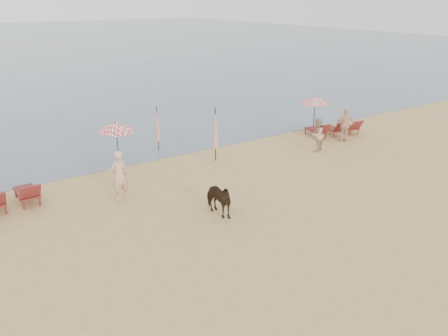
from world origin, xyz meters
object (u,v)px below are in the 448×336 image
at_px(beachgoer_left, 119,176).
at_px(beachgoer_right_a, 317,135).
at_px(umbrella_closed_left, 215,128).
at_px(umbrella_open_right, 315,100).
at_px(beachgoer_right_b, 345,125).
at_px(umbrella_closed_right, 158,124).
at_px(lounger_cluster_right, 334,128).
at_px(umbrella_open_left_b, 116,126).
at_px(cow, 217,199).

distance_m(beachgoer_left, beachgoer_right_a, 10.38).
bearing_deg(beachgoer_right_a, umbrella_closed_left, -40.82).
height_order(umbrella_open_right, umbrella_closed_left, umbrella_closed_left).
bearing_deg(beachgoer_right_a, umbrella_open_right, -154.69).
relative_size(umbrella_closed_left, beachgoer_right_b, 1.42).
height_order(umbrella_closed_left, beachgoer_left, umbrella_closed_left).
bearing_deg(umbrella_closed_right, umbrella_open_right, -12.63).
bearing_deg(beachgoer_right_a, lounger_cluster_right, -176.46).
xyz_separation_m(umbrella_open_right, beachgoer_right_b, (0.26, -2.09, -1.02)).
height_order(umbrella_open_left_b, beachgoer_left, umbrella_open_left_b).
bearing_deg(lounger_cluster_right, umbrella_open_left_b, -178.98).
bearing_deg(beachgoer_right_b, beachgoer_left, 25.96).
relative_size(umbrella_open_right, cow, 1.41).
height_order(umbrella_open_left_b, beachgoer_right_a, umbrella_open_left_b).
relative_size(umbrella_closed_right, beachgoer_left, 1.15).
relative_size(umbrella_closed_right, beachgoer_right_b, 1.24).
bearing_deg(umbrella_closed_left, umbrella_open_left_b, 151.32).
xyz_separation_m(umbrella_closed_left, cow, (-2.95, -4.84, -0.95)).
relative_size(umbrella_closed_left, cow, 1.71).
height_order(lounger_cluster_right, cow, cow).
bearing_deg(cow, beachgoer_right_b, 12.47).
relative_size(cow, beachgoer_right_b, 0.83).
bearing_deg(umbrella_closed_right, beachgoer_left, -129.50).
height_order(umbrella_open_left_b, beachgoer_right_b, umbrella_open_left_b).
xyz_separation_m(umbrella_open_left_b, umbrella_closed_left, (4.01, -2.19, -0.20)).
bearing_deg(beachgoer_right_b, beachgoer_right_a, 32.35).
bearing_deg(umbrella_closed_left, umbrella_open_right, 6.75).
relative_size(umbrella_closed_left, beachgoer_left, 1.31).
xyz_separation_m(umbrella_open_right, beachgoer_left, (-12.54, -2.52, -0.94)).
bearing_deg(beachgoer_left, cow, 116.53).
xyz_separation_m(umbrella_closed_right, beachgoer_right_b, (9.09, -4.07, -0.48)).
relative_size(umbrella_open_left_b, cow, 1.37).
xyz_separation_m(lounger_cluster_right, beachgoer_right_a, (-2.76, -1.39, 0.44)).
relative_size(lounger_cluster_right, umbrella_closed_right, 1.37).
distance_m(umbrella_open_left_b, beachgoer_right_b, 11.99).
bearing_deg(umbrella_closed_right, beachgoer_right_b, -24.12).
relative_size(umbrella_closed_left, umbrella_closed_right, 1.14).
height_order(umbrella_closed_left, beachgoer_right_b, umbrella_closed_left).
bearing_deg(cow, umbrella_closed_left, 51.98).
distance_m(umbrella_open_right, beachgoer_right_a, 3.43).
height_order(lounger_cluster_right, umbrella_open_right, umbrella_open_right).
relative_size(lounger_cluster_right, umbrella_open_left_b, 1.49).
bearing_deg(cow, umbrella_open_right, 22.68).
bearing_deg(lounger_cluster_right, umbrella_open_right, 132.16).
distance_m(umbrella_closed_left, umbrella_closed_right, 3.28).
distance_m(umbrella_closed_right, beachgoer_left, 5.84).
xyz_separation_m(umbrella_closed_left, beachgoer_right_b, (7.44, -1.24, -0.68)).
bearing_deg(umbrella_closed_right, lounger_cluster_right, -17.82).
distance_m(umbrella_open_right, beachgoer_right_b, 2.34).
bearing_deg(umbrella_open_right, beachgoer_right_b, -102.12).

